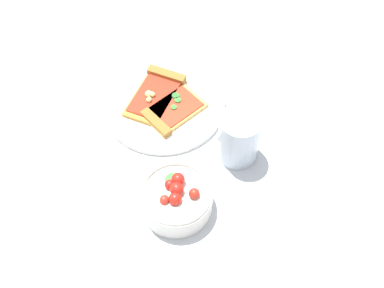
{
  "coord_description": "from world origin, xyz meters",
  "views": [
    {
      "loc": [
        -0.49,
        0.41,
        0.84
      ],
      "look_at": [
        -0.09,
        0.01,
        0.03
      ],
      "focal_mm": 46.77,
      "sensor_mm": 36.0,
      "label": 1
    }
  ],
  "objects": [
    {
      "name": "ground_plane",
      "position": [
        0.0,
        0.0,
        0.0
      ],
      "size": [
        2.4,
        2.4,
        0.0
      ],
      "primitive_type": "plane",
      "color": "silver",
      "rests_on": "ground"
    },
    {
      "name": "pizza_slice_near",
      "position": [
        0.06,
        -0.04,
        0.02
      ],
      "size": [
        0.13,
        0.16,
        0.02
      ],
      "color": "gold",
      "rests_on": "plate"
    },
    {
      "name": "soda_glass",
      "position": [
        -0.16,
        -0.05,
        0.05
      ],
      "size": [
        0.08,
        0.08,
        0.11
      ],
      "color": "silver",
      "rests_on": "ground_plane"
    },
    {
      "name": "pizza_slice_far",
      "position": [
        0.0,
        -0.02,
        0.02
      ],
      "size": [
        0.09,
        0.13,
        0.01
      ],
      "color": "#E5B256",
      "rests_on": "plate"
    },
    {
      "name": "salad_bowl",
      "position": [
        -0.16,
        0.12,
        0.03
      ],
      "size": [
        0.14,
        0.14,
        0.07
      ],
      "color": "white",
      "rests_on": "ground_plane"
    },
    {
      "name": "plate",
      "position": [
        0.04,
        -0.03,
        0.01
      ],
      "size": [
        0.26,
        0.26,
        0.01
      ],
      "primitive_type": "cylinder",
      "color": "white",
      "rests_on": "ground_plane"
    }
  ]
}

